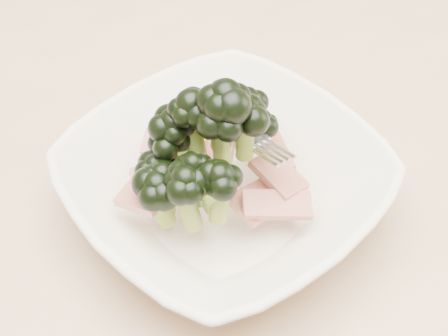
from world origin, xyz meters
The scene contains 2 objects.
dining_table centered at (0.00, 0.00, 0.65)m, with size 1.20×0.80×0.75m.
broccoli_dish centered at (0.03, -0.02, 0.79)m, with size 0.32×0.32×0.14m.
Camera 1 is at (-0.09, -0.33, 1.17)m, focal length 50.00 mm.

